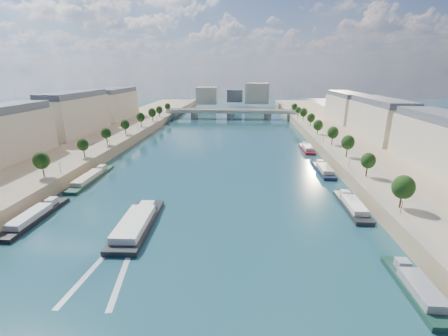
# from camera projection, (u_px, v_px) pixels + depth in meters

# --- Properties ---
(ground) EXTENTS (700.00, 700.00, 0.00)m
(ground) POSITION_uv_depth(u_px,v_px,m) (216.00, 165.00, 133.21)
(ground) COLOR #0B2831
(ground) RESTS_ON ground
(quay_left) EXTENTS (44.00, 520.00, 5.00)m
(quay_left) POSITION_uv_depth(u_px,v_px,m) (60.00, 156.00, 137.27)
(quay_left) COLOR #9E8460
(quay_left) RESTS_ON ground
(quay_right) EXTENTS (44.00, 520.00, 5.00)m
(quay_right) POSITION_uv_depth(u_px,v_px,m) (383.00, 163.00, 127.62)
(quay_right) COLOR #9E8460
(quay_right) RESTS_ON ground
(pave_left) EXTENTS (14.00, 520.00, 0.10)m
(pave_left) POSITION_uv_depth(u_px,v_px,m) (90.00, 151.00, 135.48)
(pave_left) COLOR gray
(pave_left) RESTS_ON quay_left
(pave_right) EXTENTS (14.00, 520.00, 0.10)m
(pave_right) POSITION_uv_depth(u_px,v_px,m) (348.00, 156.00, 127.83)
(pave_right) COLOR gray
(pave_right) RESTS_ON quay_right
(trees_left) EXTENTS (4.80, 268.80, 8.26)m
(trees_left) POSITION_uv_depth(u_px,v_px,m) (95.00, 139.00, 135.57)
(trees_left) COLOR #382B1E
(trees_left) RESTS_ON ground
(trees_right) EXTENTS (4.80, 268.80, 8.26)m
(trees_right) POSITION_uv_depth(u_px,v_px,m) (338.00, 139.00, 135.78)
(trees_right) COLOR #382B1E
(trees_right) RESTS_ON ground
(lamps_left) EXTENTS (0.36, 200.36, 4.28)m
(lamps_left) POSITION_uv_depth(u_px,v_px,m) (88.00, 151.00, 124.84)
(lamps_left) COLOR black
(lamps_left) RESTS_ON ground
(lamps_right) EXTENTS (0.36, 200.36, 4.28)m
(lamps_right) POSITION_uv_depth(u_px,v_px,m) (335.00, 147.00, 132.04)
(lamps_right) COLOR black
(lamps_right) RESTS_ON ground
(buildings_left) EXTENTS (16.00, 226.00, 23.20)m
(buildings_left) POSITION_uv_depth(u_px,v_px,m) (44.00, 121.00, 145.22)
(buildings_left) COLOR beige
(buildings_left) RESTS_ON ground
(buildings_right) EXTENTS (16.00, 226.00, 23.20)m
(buildings_right) POSITION_uv_depth(u_px,v_px,m) (407.00, 126.00, 133.82)
(buildings_right) COLOR beige
(buildings_right) RESTS_ON ground
(skyline) EXTENTS (79.00, 42.00, 22.00)m
(skyline) POSITION_uv_depth(u_px,v_px,m) (237.00, 94.00, 336.76)
(skyline) COLOR beige
(skyline) RESTS_ON ground
(bridge) EXTENTS (112.00, 12.00, 8.15)m
(bridge) POSITION_uv_depth(u_px,v_px,m) (231.00, 113.00, 260.33)
(bridge) COLOR #C1B79E
(bridge) RESTS_ON ground
(tour_barge) EXTENTS (9.15, 28.35, 3.81)m
(tour_barge) POSITION_uv_depth(u_px,v_px,m) (137.00, 224.00, 79.45)
(tour_barge) COLOR black
(tour_barge) RESTS_ON ground
(wake) EXTENTS (10.76, 26.01, 0.04)m
(wake) POSITION_uv_depth(u_px,v_px,m) (110.00, 266.00, 64.02)
(wake) COLOR silver
(wake) RESTS_ON ground
(moored_barges_right) EXTENTS (5.00, 163.68, 3.60)m
(moored_barges_right) POSITION_uv_depth(u_px,v_px,m) (355.00, 210.00, 87.92)
(moored_barges_right) COLOR black
(moored_barges_right) RESTS_ON ground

